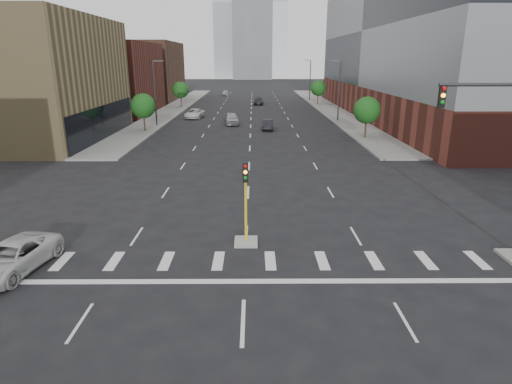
{
  "coord_description": "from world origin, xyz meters",
  "views": [
    {
      "loc": [
        0.4,
        -11.62,
        9.28
      ],
      "look_at": [
        0.53,
        10.08,
        2.5
      ],
      "focal_mm": 30.0,
      "sensor_mm": 36.0,
      "label": 1
    }
  ],
  "objects_px": {
    "car_deep_right": "(259,101)",
    "car_distant": "(225,93)",
    "parked_minivan": "(12,257)",
    "median_traffic_signal": "(246,227)",
    "car_near_left": "(232,119)",
    "car_mid_right": "(268,125)",
    "car_far_left": "(195,114)"
  },
  "relations": [
    {
      "from": "car_distant",
      "to": "car_mid_right",
      "type": "bearing_deg",
      "value": -83.55
    },
    {
      "from": "median_traffic_signal",
      "to": "car_deep_right",
      "type": "height_order",
      "value": "median_traffic_signal"
    },
    {
      "from": "car_deep_right",
      "to": "car_distant",
      "type": "xyz_separation_m",
      "value": [
        -8.47,
        23.52,
        -0.01
      ]
    },
    {
      "from": "car_near_left",
      "to": "car_distant",
      "type": "xyz_separation_m",
      "value": [
        -4.16,
        51.75,
        -0.17
      ]
    },
    {
      "from": "parked_minivan",
      "to": "car_mid_right",
      "type": "bearing_deg",
      "value": 82.31
    },
    {
      "from": "car_deep_right",
      "to": "car_distant",
      "type": "height_order",
      "value": "car_deep_right"
    },
    {
      "from": "car_mid_right",
      "to": "car_distant",
      "type": "distance_m",
      "value": 57.53
    },
    {
      "from": "median_traffic_signal",
      "to": "parked_minivan",
      "type": "xyz_separation_m",
      "value": [
        -10.54,
        -2.97,
        -0.28
      ]
    },
    {
      "from": "car_far_left",
      "to": "car_deep_right",
      "type": "distance_m",
      "value": 23.77
    },
    {
      "from": "parked_minivan",
      "to": "car_distant",
      "type": "bearing_deg",
      "value": 97.83
    },
    {
      "from": "car_mid_right",
      "to": "car_far_left",
      "type": "height_order",
      "value": "car_far_left"
    },
    {
      "from": "car_near_left",
      "to": "parked_minivan",
      "type": "bearing_deg",
      "value": -105.71
    },
    {
      "from": "car_distant",
      "to": "parked_minivan",
      "type": "distance_m",
      "value": 97.51
    },
    {
      "from": "car_mid_right",
      "to": "car_far_left",
      "type": "xyz_separation_m",
      "value": [
        -11.56,
        12.02,
        0.06
      ]
    },
    {
      "from": "car_deep_right",
      "to": "median_traffic_signal",
      "type": "bearing_deg",
      "value": -88.02
    },
    {
      "from": "car_distant",
      "to": "parked_minivan",
      "type": "xyz_separation_m",
      "value": [
        -3.57,
        -97.44,
        0.01
      ]
    },
    {
      "from": "car_deep_right",
      "to": "parked_minivan",
      "type": "xyz_separation_m",
      "value": [
        -12.04,
        -73.92,
        -0.0
      ]
    },
    {
      "from": "car_near_left",
      "to": "car_distant",
      "type": "distance_m",
      "value": 51.92
    },
    {
      "from": "median_traffic_signal",
      "to": "car_near_left",
      "type": "xyz_separation_m",
      "value": [
        -2.82,
        42.72,
        -0.12
      ]
    },
    {
      "from": "parked_minivan",
      "to": "car_deep_right",
      "type": "bearing_deg",
      "value": 90.67
    },
    {
      "from": "parked_minivan",
      "to": "median_traffic_signal",
      "type": "bearing_deg",
      "value": 25.64
    },
    {
      "from": "car_mid_right",
      "to": "parked_minivan",
      "type": "relative_size",
      "value": 0.82
    },
    {
      "from": "car_deep_right",
      "to": "car_distant",
      "type": "bearing_deg",
      "value": 113.0
    },
    {
      "from": "median_traffic_signal",
      "to": "parked_minivan",
      "type": "height_order",
      "value": "median_traffic_signal"
    },
    {
      "from": "car_near_left",
      "to": "car_mid_right",
      "type": "xyz_separation_m",
      "value": [
        5.19,
        -5.02,
        -0.18
      ]
    },
    {
      "from": "car_far_left",
      "to": "car_near_left",
      "type": "bearing_deg",
      "value": -41.01
    },
    {
      "from": "median_traffic_signal",
      "to": "car_mid_right",
      "type": "xyz_separation_m",
      "value": [
        2.37,
        37.71,
        -0.3
      ]
    },
    {
      "from": "car_distant",
      "to": "car_far_left",
      "type": "bearing_deg",
      "value": -95.72
    },
    {
      "from": "car_mid_right",
      "to": "parked_minivan",
      "type": "height_order",
      "value": "parked_minivan"
    },
    {
      "from": "car_deep_right",
      "to": "car_far_left",
      "type": "bearing_deg",
      "value": -113.53
    },
    {
      "from": "car_distant",
      "to": "parked_minivan",
      "type": "height_order",
      "value": "parked_minivan"
    },
    {
      "from": "median_traffic_signal",
      "to": "car_distant",
      "type": "xyz_separation_m",
      "value": [
        -6.97,
        94.47,
        -0.29
      ]
    }
  ]
}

